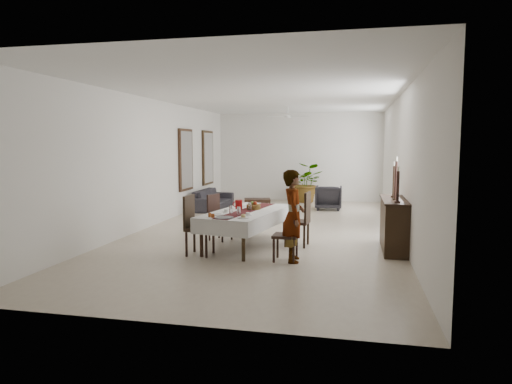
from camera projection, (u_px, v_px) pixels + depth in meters
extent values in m
cube|color=#C1B299|center=(269.00, 230.00, 11.09)|extent=(6.00, 12.00, 0.00)
cube|color=white|center=(269.00, 96.00, 10.75)|extent=(6.00, 12.00, 0.02)
cube|color=white|center=(299.00, 157.00, 16.75)|extent=(6.00, 0.02, 3.20)
cube|color=white|center=(171.00, 186.00, 5.09)|extent=(6.00, 0.02, 3.20)
cube|color=white|center=(153.00, 163.00, 11.55)|extent=(0.02, 12.00, 3.20)
cube|color=white|center=(400.00, 165.00, 10.29)|extent=(0.02, 12.00, 3.20)
cube|color=black|center=(247.00, 212.00, 9.19)|extent=(1.37, 2.45, 0.05)
cylinder|color=black|center=(201.00, 239.00, 8.38)|extent=(0.08, 0.08, 0.67)
cylinder|color=black|center=(243.00, 242.00, 8.06)|extent=(0.08, 0.08, 0.67)
cylinder|color=black|center=(249.00, 220.00, 10.40)|extent=(0.08, 0.08, 0.67)
cylinder|color=black|center=(284.00, 223.00, 10.07)|extent=(0.08, 0.08, 0.67)
cube|color=silver|center=(247.00, 211.00, 9.19)|extent=(1.57, 2.65, 0.01)
cube|color=white|center=(222.00, 216.00, 9.42)|extent=(0.46, 2.45, 0.29)
cube|color=silver|center=(273.00, 220.00, 8.98)|extent=(0.46, 2.45, 0.29)
cube|color=silver|center=(218.00, 228.00, 8.06)|extent=(1.12, 0.22, 0.29)
cube|color=silver|center=(269.00, 210.00, 10.34)|extent=(1.12, 0.22, 0.29)
cube|color=#58191B|center=(247.00, 211.00, 9.19)|extent=(0.77, 2.43, 0.00)
cylinder|color=#980B0B|center=(239.00, 204.00, 9.40)|extent=(0.17, 0.17, 0.19)
torus|color=maroon|center=(235.00, 204.00, 9.43)|extent=(0.12, 0.04, 0.12)
cylinder|color=silver|center=(239.00, 211.00, 8.56)|extent=(0.07, 0.07, 0.16)
cylinder|color=white|center=(231.00, 210.00, 8.73)|extent=(0.07, 0.07, 0.16)
cylinder|color=silver|center=(250.00, 206.00, 9.20)|extent=(0.07, 0.07, 0.16)
cylinder|color=white|center=(248.00, 214.00, 8.54)|extent=(0.09, 0.09, 0.06)
cylinder|color=white|center=(248.00, 215.00, 8.54)|extent=(0.14, 0.14, 0.01)
cylinder|color=white|center=(226.00, 211.00, 8.98)|extent=(0.09, 0.09, 0.06)
cylinder|color=white|center=(226.00, 212.00, 8.99)|extent=(0.14, 0.14, 0.01)
cylinder|color=silver|center=(243.00, 218.00, 8.27)|extent=(0.23, 0.23, 0.01)
sphere|color=tan|center=(243.00, 216.00, 8.26)|extent=(0.09, 0.09, 0.09)
cylinder|color=silver|center=(217.00, 215.00, 8.63)|extent=(0.23, 0.23, 0.01)
cylinder|color=white|center=(244.00, 206.00, 9.79)|extent=(0.23, 0.23, 0.01)
cylinder|color=#454449|center=(224.00, 218.00, 8.26)|extent=(0.35, 0.35, 0.02)
cylinder|color=brown|center=(213.00, 216.00, 8.31)|extent=(0.06, 0.06, 0.07)
cylinder|color=brown|center=(210.00, 215.00, 8.40)|extent=(0.06, 0.06, 0.07)
cylinder|color=brown|center=(253.00, 207.00, 9.38)|extent=(0.29, 0.29, 0.10)
sphere|color=maroon|center=(255.00, 203.00, 9.38)|extent=(0.09, 0.09, 0.09)
sphere|color=#507E26|center=(252.00, 203.00, 9.42)|extent=(0.08, 0.08, 0.08)
cube|color=black|center=(285.00, 236.00, 8.08)|extent=(0.44, 0.44, 0.05)
cylinder|color=black|center=(294.00, 252.00, 7.90)|extent=(0.04, 0.04, 0.43)
cylinder|color=black|center=(297.00, 247.00, 8.24)|extent=(0.04, 0.04, 0.43)
cylinder|color=black|center=(274.00, 251.00, 7.98)|extent=(0.04, 0.04, 0.43)
cylinder|color=black|center=(278.00, 246.00, 8.32)|extent=(0.04, 0.04, 0.43)
cube|color=black|center=(297.00, 220.00, 8.01)|extent=(0.05, 0.43, 0.55)
cube|color=black|center=(297.00, 222.00, 9.27)|extent=(0.51, 0.51, 0.05)
cylinder|color=black|center=(304.00, 237.00, 9.06)|extent=(0.05, 0.05, 0.46)
cylinder|color=black|center=(308.00, 233.00, 9.42)|extent=(0.05, 0.05, 0.46)
cylinder|color=black|center=(285.00, 236.00, 9.18)|extent=(0.05, 0.05, 0.46)
cylinder|color=black|center=(290.00, 232.00, 9.54)|extent=(0.05, 0.05, 0.46)
cube|color=black|center=(308.00, 207.00, 9.17)|extent=(0.09, 0.47, 0.60)
cube|color=black|center=(200.00, 229.00, 8.51)|extent=(0.49, 0.49, 0.05)
cylinder|color=black|center=(194.00, 240.00, 8.77)|extent=(0.05, 0.05, 0.47)
cylinder|color=black|center=(186.00, 244.00, 8.39)|extent=(0.05, 0.05, 0.47)
cylinder|color=black|center=(213.00, 241.00, 8.67)|extent=(0.05, 0.05, 0.47)
cylinder|color=black|center=(206.00, 245.00, 8.30)|extent=(0.05, 0.05, 0.47)
cube|color=black|center=(189.00, 211.00, 8.53)|extent=(0.06, 0.48, 0.60)
cube|color=black|center=(221.00, 220.00, 9.84)|extent=(0.54, 0.54, 0.05)
cylinder|color=black|center=(219.00, 229.00, 10.10)|extent=(0.05, 0.05, 0.41)
cylinder|color=black|center=(209.00, 231.00, 9.81)|extent=(0.05, 0.05, 0.41)
cylinder|color=black|center=(232.00, 230.00, 9.91)|extent=(0.05, 0.05, 0.41)
cylinder|color=black|center=(222.00, 233.00, 9.63)|extent=(0.05, 0.05, 0.41)
cube|color=black|center=(213.00, 206.00, 9.91)|extent=(0.18, 0.41, 0.53)
imported|color=#919299|center=(293.00, 216.00, 8.01)|extent=(0.48, 0.65, 1.63)
cube|color=black|center=(394.00, 225.00, 8.91)|extent=(0.43, 1.63, 0.98)
cube|color=black|center=(395.00, 200.00, 8.86)|extent=(0.48, 1.69, 0.03)
cylinder|color=black|center=(397.00, 202.00, 8.28)|extent=(0.11, 0.11, 0.03)
cylinder|color=black|center=(398.00, 186.00, 8.25)|extent=(0.05, 0.05, 0.54)
cylinder|color=white|center=(398.00, 169.00, 8.21)|extent=(0.04, 0.04, 0.09)
cylinder|color=black|center=(395.00, 199.00, 8.70)|extent=(0.11, 0.11, 0.03)
cylinder|color=black|center=(396.00, 180.00, 8.66)|extent=(0.05, 0.05, 0.70)
cylinder|color=white|center=(397.00, 159.00, 8.62)|extent=(0.04, 0.04, 0.09)
cylinder|color=black|center=(393.00, 197.00, 9.12)|extent=(0.11, 0.11, 0.03)
cylinder|color=black|center=(394.00, 181.00, 9.09)|extent=(0.05, 0.05, 0.60)
cylinder|color=white|center=(394.00, 164.00, 9.05)|extent=(0.04, 0.04, 0.09)
imported|color=#2B282D|center=(213.00, 199.00, 14.59)|extent=(0.84, 2.13, 0.62)
imported|color=#272429|center=(329.00, 198.00, 14.46)|extent=(0.83, 0.85, 0.76)
cube|color=black|center=(257.00, 204.00, 14.34)|extent=(0.91, 0.71, 0.36)
imported|color=#2B6227|center=(307.00, 183.00, 16.24)|extent=(1.49, 1.36, 1.41)
cube|color=black|center=(186.00, 160.00, 13.68)|extent=(0.06, 1.05, 1.85)
cube|color=silver|center=(187.00, 160.00, 13.67)|extent=(0.01, 0.90, 1.70)
cube|color=black|center=(208.00, 158.00, 15.72)|extent=(0.06, 1.05, 1.85)
cube|color=white|center=(209.00, 158.00, 15.72)|extent=(0.01, 0.90, 1.70)
cylinder|color=white|center=(288.00, 110.00, 13.68)|extent=(0.04, 0.04, 0.20)
cylinder|color=white|center=(288.00, 116.00, 13.70)|extent=(0.16, 0.16, 0.08)
cube|color=silver|center=(289.00, 117.00, 14.04)|extent=(0.10, 0.55, 0.01)
cube|color=silver|center=(286.00, 116.00, 13.36)|extent=(0.10, 0.55, 0.01)
cube|color=silver|center=(299.00, 116.00, 13.63)|extent=(0.55, 0.10, 0.01)
cube|color=white|center=(276.00, 117.00, 13.77)|extent=(0.55, 0.10, 0.01)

